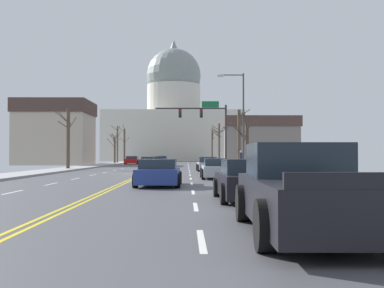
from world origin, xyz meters
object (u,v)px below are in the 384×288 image
sedan_near_03 (217,169)px  sedan_oncoming_00 (148,162)px  bicycle_parked (249,169)px  sedan_oncoming_01 (132,160)px  street_lamp_right (240,113)px  sedan_near_05 (247,181)px  sedan_near_04 (159,173)px  sedan_near_01 (208,165)px  sedan_oncoming_03 (162,159)px  sedan_near_02 (215,167)px  pickup_truck_near_06 (304,193)px  sedan_oncoming_02 (158,160)px  signal_gantry (206,120)px  sedan_near_00 (207,163)px  pedestrian_00 (241,159)px  pedestrian_01 (253,161)px

sedan_near_03 → sedan_oncoming_00: bearing=102.4°
bicycle_parked → sedan_near_03: bearing=-126.4°
sedan_near_03 → sedan_oncoming_01: bearing=103.2°
street_lamp_right → sedan_near_05: (-2.72, -25.89, -4.50)m
sedan_near_04 → sedan_near_05: bearing=-65.1°
sedan_near_01 → sedan_oncoming_03: sedan_near_01 is taller
sedan_near_02 → sedan_near_03: sedan_near_03 is taller
sedan_near_03 → sedan_oncoming_03: (-6.86, 68.84, 0.02)m
sedan_near_05 → sedan_oncoming_03: 83.02m
sedan_oncoming_01 → pickup_truck_near_06: bearing=-80.6°
sedan_oncoming_02 → bicycle_parked: bearing=-80.0°
signal_gantry → sedan_near_00: 5.98m
sedan_oncoming_01 → sedan_oncoming_02: 13.48m
sedan_near_05 → pedestrian_00: pedestrian_00 is taller
sedan_near_04 → sedan_near_01: bearing=81.0°
pickup_truck_near_06 → pedestrian_01: 26.70m
sedan_near_03 → pedestrian_01: size_ratio=2.69×
sedan_oncoming_02 → sedan_near_04: bearing=-86.5°
sedan_oncoming_02 → pedestrian_01: pedestrian_01 is taller
sedan_near_05 → sedan_oncoming_03: bearing=94.8°
sedan_near_02 → sedan_oncoming_01: bearing=105.8°
sedan_near_04 → pickup_truck_near_06: 13.71m
street_lamp_right → sedan_near_05: street_lamp_right is taller
sedan_near_04 → sedan_oncoming_02: sedan_near_04 is taller
sedan_near_02 → pedestrian_01: pedestrian_01 is taller
sedan_near_00 → sedan_oncoming_01: bearing=113.0°
sedan_near_00 → pickup_truck_near_06: 39.57m
sedan_oncoming_01 → pedestrian_01: pedestrian_01 is taller
sedan_near_01 → street_lamp_right: bearing=-28.0°
sedan_near_02 → sedan_near_05: bearing=-90.6°
sedan_near_00 → pedestrian_01: bearing=-77.5°
street_lamp_right → bicycle_parked: (-0.40, -8.76, -4.62)m
sedan_near_03 → bicycle_parked: bearing=53.6°
sedan_oncoming_01 → sedan_oncoming_03: 24.67m
sedan_oncoming_02 → pedestrian_00: bearing=-76.6°
pickup_truck_near_06 → sedan_oncoming_02: (-7.46, 77.64, -0.19)m
sedan_near_03 → sedan_oncoming_02: 57.95m
sedan_near_00 → pedestrian_01: size_ratio=2.84×
pedestrian_00 → sedan_oncoming_01: bearing=114.2°
sedan_oncoming_01 → sedan_near_00: bearing=-67.0°
pedestrian_00 → bicycle_parked: size_ratio=0.97×
bicycle_parked → sedan_oncoming_01: bearing=107.2°
pickup_truck_near_06 → sedan_oncoming_02: 78.00m
pedestrian_00 → pickup_truck_near_06: bearing=-94.6°
sedan_near_04 → bicycle_parked: 11.55m
pickup_truck_near_06 → sedan_near_05: bearing=92.3°
sedan_near_00 → bicycle_parked: bearing=-82.4°
sedan_oncoming_01 → street_lamp_right: bearing=-67.9°
sedan_near_00 → sedan_near_03: 19.44m
sedan_near_00 → sedan_near_03: size_ratio=1.05×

